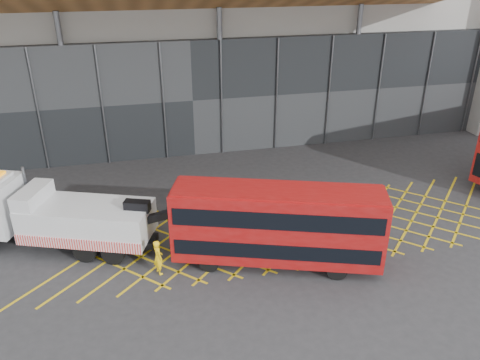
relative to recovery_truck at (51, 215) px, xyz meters
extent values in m
plane|color=#2B2C2E|center=(6.39, -1.15, -1.72)|extent=(120.00, 120.00, 0.00)
cube|color=gold|center=(1.59, -1.15, -1.72)|extent=(7.16, 7.16, 0.01)
cube|color=gold|center=(1.59, -1.15, -1.72)|extent=(7.16, 7.16, 0.01)
cube|color=gold|center=(3.19, -1.15, -1.72)|extent=(7.16, 7.16, 0.01)
cube|color=gold|center=(3.19, -1.15, -1.72)|extent=(7.16, 7.16, 0.01)
cube|color=gold|center=(4.79, -1.15, -1.72)|extent=(7.16, 7.16, 0.01)
cube|color=gold|center=(4.79, -1.15, -1.72)|extent=(7.16, 7.16, 0.01)
cube|color=gold|center=(6.39, -1.15, -1.72)|extent=(7.16, 7.16, 0.01)
cube|color=gold|center=(6.39, -1.15, -1.72)|extent=(7.16, 7.16, 0.01)
cube|color=gold|center=(7.99, -1.15, -1.72)|extent=(7.16, 7.16, 0.01)
cube|color=gold|center=(7.99, -1.15, -1.72)|extent=(7.16, 7.16, 0.01)
cube|color=gold|center=(9.59, -1.15, -1.72)|extent=(7.16, 7.16, 0.01)
cube|color=gold|center=(9.59, -1.15, -1.72)|extent=(7.16, 7.16, 0.01)
cube|color=gold|center=(11.19, -1.15, -1.72)|extent=(7.16, 7.16, 0.01)
cube|color=gold|center=(11.19, -1.15, -1.72)|extent=(7.16, 7.16, 0.01)
cube|color=gold|center=(12.79, -1.15, -1.72)|extent=(7.16, 7.16, 0.01)
cube|color=gold|center=(12.79, -1.15, -1.72)|extent=(7.16, 7.16, 0.01)
cube|color=gold|center=(14.39, -1.15, -1.72)|extent=(7.16, 7.16, 0.01)
cube|color=gold|center=(14.39, -1.15, -1.72)|extent=(7.16, 7.16, 0.01)
cube|color=gold|center=(15.99, -1.15, -1.72)|extent=(7.16, 7.16, 0.01)
cube|color=gold|center=(15.99, -1.15, -1.72)|extent=(7.16, 7.16, 0.01)
cube|color=gold|center=(17.59, -1.15, -1.72)|extent=(7.16, 7.16, 0.01)
cube|color=gold|center=(17.59, -1.15, -1.72)|extent=(7.16, 7.16, 0.01)
cube|color=gold|center=(19.19, -1.15, -1.72)|extent=(7.16, 7.16, 0.01)
cube|color=gold|center=(19.19, -1.15, -1.72)|extent=(7.16, 7.16, 0.01)
cube|color=gold|center=(20.79, -1.15, -1.72)|extent=(7.16, 7.16, 0.01)
cube|color=gold|center=(20.79, -1.15, -1.72)|extent=(7.16, 7.16, 0.01)
cube|color=gold|center=(22.39, -1.15, -1.72)|extent=(7.16, 7.16, 0.01)
cube|color=gold|center=(22.39, -1.15, -1.72)|extent=(7.16, 7.16, 0.01)
cube|color=gray|center=(8.39, 17.85, 7.28)|extent=(55.00, 14.00, 18.00)
cube|color=black|center=(8.39, 10.55, 2.28)|extent=(55.00, 0.80, 8.00)
cylinder|color=#595B60|center=(0.39, 10.35, 3.28)|extent=(0.36, 0.36, 10.00)
cylinder|color=#595B60|center=(10.39, 10.35, 3.28)|extent=(0.36, 0.36, 10.00)
cylinder|color=#595B60|center=(20.39, 10.35, 3.28)|extent=(0.36, 0.36, 10.00)
cube|color=black|center=(0.39, -0.15, -1.04)|extent=(9.05, 4.27, 0.34)
cube|color=silver|center=(1.68, -0.64, -0.10)|extent=(6.56, 4.48, 1.57)
cube|color=red|center=(1.22, -1.81, -0.69)|extent=(5.70, 2.24, 0.54)
cube|color=silver|center=(-0.71, 0.28, 1.02)|extent=(1.76, 2.55, 0.69)
cube|color=black|center=(4.06, -1.56, 0.83)|extent=(1.28, 0.88, 0.49)
cube|color=black|center=(4.97, -1.91, 0.34)|extent=(2.13, 1.09, 1.06)
cylinder|color=black|center=(-2.53, 2.08, -1.18)|extent=(1.13, 0.71, 1.08)
cylinder|color=black|center=(2.77, -2.17, -1.18)|extent=(1.13, 0.71, 1.08)
cylinder|color=black|center=(3.51, -0.24, -1.18)|extent=(1.13, 0.71, 1.08)
cylinder|color=#595B60|center=(-1.18, 1.51, 0.93)|extent=(0.14, 0.14, 2.16)
cube|color=maroon|center=(10.09, -3.88, 0.37)|extent=(9.55, 5.14, 3.30)
cube|color=black|center=(10.09, -3.88, -0.40)|extent=(9.22, 5.07, 0.72)
cube|color=black|center=(10.09, -3.88, 1.13)|extent=(9.22, 5.07, 0.81)
cube|color=black|center=(5.65, -2.33, -0.36)|extent=(0.69, 1.82, 1.11)
cube|color=black|center=(5.65, -2.33, 1.13)|extent=(0.69, 1.82, 0.81)
cube|color=yellow|center=(5.64, -2.32, 0.45)|extent=(0.56, 1.45, 0.30)
cube|color=maroon|center=(10.09, -3.88, 2.05)|extent=(9.32, 4.92, 0.10)
cylinder|color=black|center=(6.97, -3.78, -1.28)|extent=(0.92, 0.53, 0.89)
cylinder|color=black|center=(7.59, -2.01, -1.28)|extent=(0.92, 0.53, 0.89)
cylinder|color=black|center=(12.35, -5.66, -1.28)|extent=(0.92, 0.53, 0.89)
cylinder|color=black|center=(12.97, -3.90, -1.28)|extent=(0.92, 0.53, 0.89)
imported|color=yellow|center=(4.75, -3.39, -0.88)|extent=(0.58, 0.72, 1.69)
camera|label=1|loc=(4.28, -21.06, 11.18)|focal=35.00mm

